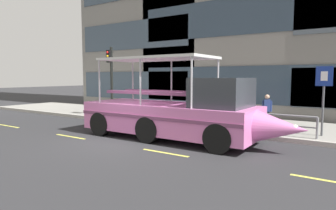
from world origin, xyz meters
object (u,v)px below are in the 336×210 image
at_px(traffic_light_pole, 111,74).
at_px(parking_sign, 324,89).
at_px(pedestrian_near_bow, 267,108).
at_px(duck_tour_boat, 179,113).

distance_m(traffic_light_pole, parking_sign, 11.23).
bearing_deg(traffic_light_pole, pedestrian_near_bow, 4.82).
height_order(traffic_light_pole, parking_sign, traffic_light_pole).
bearing_deg(pedestrian_near_bow, traffic_light_pole, -175.18).
relative_size(duck_tour_boat, pedestrian_near_bow, 5.90).
xyz_separation_m(traffic_light_pole, duck_tour_boat, (6.47, -2.86, -1.57)).
bearing_deg(parking_sign, duck_tour_boat, -147.56).
xyz_separation_m(traffic_light_pole, pedestrian_near_bow, (8.91, 0.75, -1.53)).
distance_m(traffic_light_pole, duck_tour_boat, 7.25).
bearing_deg(parking_sign, traffic_light_pole, -179.21).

